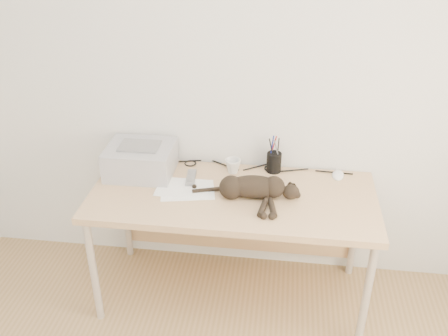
# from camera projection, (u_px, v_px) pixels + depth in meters

# --- Properties ---
(wall_back) EXTENTS (3.50, 0.00, 3.50)m
(wall_back) POSITION_uv_depth(u_px,v_px,m) (241.00, 77.00, 2.83)
(wall_back) COLOR silver
(wall_back) RESTS_ON floor
(desk) EXTENTS (1.60, 0.70, 0.74)m
(desk) POSITION_uv_depth(u_px,v_px,m) (234.00, 205.00, 2.93)
(desk) COLOR #D6B57D
(desk) RESTS_ON floor
(printer) EXTENTS (0.39, 0.33, 0.18)m
(printer) POSITION_uv_depth(u_px,v_px,m) (141.00, 159.00, 2.96)
(printer) COLOR #A3A3A8
(printer) RESTS_ON desk
(papers) EXTENTS (0.35, 0.27, 0.01)m
(papers) POSITION_uv_depth(u_px,v_px,m) (185.00, 189.00, 2.83)
(papers) COLOR white
(papers) RESTS_ON desk
(cat) EXTENTS (0.60, 0.28, 0.14)m
(cat) POSITION_uv_depth(u_px,v_px,m) (251.00, 188.00, 2.73)
(cat) COLOR black
(cat) RESTS_ON desk
(mug) EXTENTS (0.13, 0.13, 0.09)m
(mug) POSITION_uv_depth(u_px,v_px,m) (233.00, 166.00, 2.98)
(mug) COLOR silver
(mug) RESTS_ON desk
(pen_cup) EXTENTS (0.09, 0.09, 0.23)m
(pen_cup) POSITION_uv_depth(u_px,v_px,m) (274.00, 162.00, 2.98)
(pen_cup) COLOR black
(pen_cup) RESTS_ON desk
(remote_grey) EXTENTS (0.07, 0.18, 0.02)m
(remote_grey) POSITION_uv_depth(u_px,v_px,m) (191.00, 178.00, 2.92)
(remote_grey) COLOR slate
(remote_grey) RESTS_ON desk
(remote_black) EXTENTS (0.15, 0.16, 0.02)m
(remote_black) POSITION_uv_depth(u_px,v_px,m) (237.00, 185.00, 2.86)
(remote_black) COLOR black
(remote_black) RESTS_ON desk
(mouse) EXTENTS (0.09, 0.13, 0.04)m
(mouse) POSITION_uv_depth(u_px,v_px,m) (338.00, 173.00, 2.95)
(mouse) COLOR white
(mouse) RESTS_ON desk
(cable_tangle) EXTENTS (1.36, 0.09, 0.01)m
(cable_tangle) POSITION_uv_depth(u_px,v_px,m) (238.00, 166.00, 3.05)
(cable_tangle) COLOR black
(cable_tangle) RESTS_ON desk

